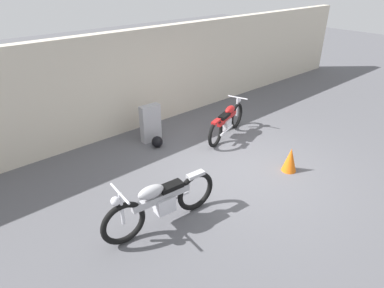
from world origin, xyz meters
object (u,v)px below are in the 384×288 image
helmet (157,142)px  motorcycle_red (227,121)px  stone_marker (151,123)px  traffic_cone (290,160)px  motorcycle_silver (161,202)px

helmet → motorcycle_red: (1.74, -0.71, 0.29)m
stone_marker → motorcycle_red: 1.98m
helmet → traffic_cone: (1.54, -2.79, 0.13)m
helmet → motorcycle_silver: bearing=-124.4°
traffic_cone → motorcycle_red: size_ratio=0.29×
helmet → motorcycle_silver: (-1.60, -2.35, 0.33)m
motorcycle_silver → traffic_cone: bearing=176.6°
traffic_cone → motorcycle_silver: size_ratio=0.25×
traffic_cone → motorcycle_silver: 3.18m
helmet → motorcycle_silver: size_ratio=0.13×
helmet → traffic_cone: traffic_cone is taller
motorcycle_silver → motorcycle_red: bearing=-149.2°
stone_marker → motorcycle_silver: 3.23m
stone_marker → motorcycle_silver: size_ratio=0.44×
stone_marker → motorcycle_silver: motorcycle_silver is taller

